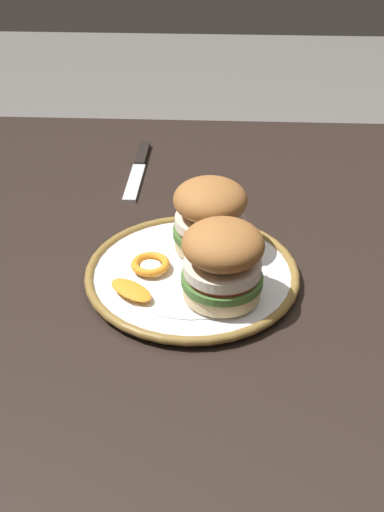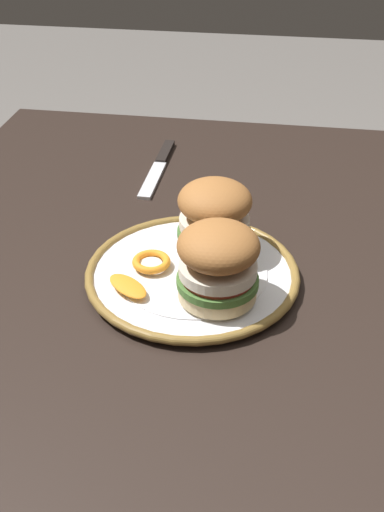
% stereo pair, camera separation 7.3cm
% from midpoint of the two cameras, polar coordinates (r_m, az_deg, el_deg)
% --- Properties ---
extents(dining_table, '(1.11, 0.97, 0.74)m').
position_cam_midpoint_polar(dining_table, '(0.91, 3.68, -7.54)').
color(dining_table, black).
rests_on(dining_table, ground).
extents(dinner_plate, '(0.29, 0.29, 0.02)m').
position_cam_midpoint_polar(dinner_plate, '(0.84, 2.48, -1.79)').
color(dinner_plate, white).
rests_on(dinner_plate, dining_table).
extents(sandwich_half_left, '(0.11, 0.11, 0.10)m').
position_cam_midpoint_polar(sandwich_half_left, '(0.86, 4.55, 3.56)').
color(sandwich_half_left, beige).
rests_on(sandwich_half_left, dinner_plate).
extents(sandwich_half_right, '(0.11, 0.11, 0.10)m').
position_cam_midpoint_polar(sandwich_half_right, '(0.77, 5.09, -0.63)').
color(sandwich_half_right, beige).
rests_on(sandwich_half_right, dinner_plate).
extents(orange_peel_curled, '(0.06, 0.06, 0.01)m').
position_cam_midpoint_polar(orange_peel_curled, '(0.85, -1.18, -0.48)').
color(orange_peel_curled, orange).
rests_on(orange_peel_curled, dinner_plate).
extents(orange_peel_strip_long, '(0.06, 0.07, 0.01)m').
position_cam_midpoint_polar(orange_peel_strip_long, '(0.80, -3.22, -2.80)').
color(orange_peel_strip_long, orange).
rests_on(orange_peel_strip_long, dinner_plate).
extents(table_knife, '(0.22, 0.02, 0.01)m').
position_cam_midpoint_polar(table_knife, '(1.14, -1.08, 8.18)').
color(table_knife, silver).
rests_on(table_knife, dining_table).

